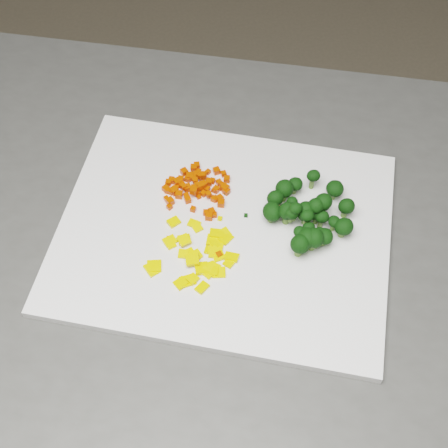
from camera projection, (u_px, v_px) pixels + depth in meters
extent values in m
cube|color=#444442|center=(219.00, 365.00, 1.16)|extent=(1.10, 0.96, 0.90)
cube|color=white|center=(224.00, 231.00, 0.78)|extent=(0.51, 0.46, 0.01)
cube|color=red|center=(169.00, 207.00, 0.79)|extent=(0.01, 0.01, 0.01)
cube|color=red|center=(224.00, 174.00, 0.82)|extent=(0.01, 0.01, 0.01)
cube|color=red|center=(204.00, 175.00, 0.82)|extent=(0.01, 0.01, 0.01)
cube|color=red|center=(181.00, 179.00, 0.82)|extent=(0.01, 0.01, 0.01)
cube|color=red|center=(204.00, 184.00, 0.80)|extent=(0.01, 0.01, 0.01)
cube|color=red|center=(212.00, 215.00, 0.78)|extent=(0.01, 0.01, 0.01)
cube|color=red|center=(207.00, 189.00, 0.81)|extent=(0.01, 0.01, 0.01)
cube|color=red|center=(172.00, 180.00, 0.82)|extent=(0.01, 0.01, 0.01)
cube|color=red|center=(182.00, 185.00, 0.81)|extent=(0.01, 0.01, 0.01)
cube|color=red|center=(199.00, 172.00, 0.82)|extent=(0.01, 0.01, 0.01)
cube|color=red|center=(194.00, 188.00, 0.80)|extent=(0.01, 0.01, 0.01)
cube|color=red|center=(195.00, 175.00, 0.82)|extent=(0.01, 0.01, 0.01)
cube|color=red|center=(197.00, 185.00, 0.80)|extent=(0.01, 0.01, 0.01)
cube|color=red|center=(221.00, 184.00, 0.81)|extent=(0.01, 0.01, 0.01)
cube|color=red|center=(187.00, 188.00, 0.81)|extent=(0.01, 0.01, 0.01)
cube|color=red|center=(215.00, 215.00, 0.78)|extent=(0.01, 0.01, 0.01)
cube|color=red|center=(196.00, 189.00, 0.80)|extent=(0.01, 0.01, 0.01)
cube|color=red|center=(179.00, 182.00, 0.81)|extent=(0.01, 0.01, 0.01)
cube|color=red|center=(174.00, 191.00, 0.80)|extent=(0.01, 0.01, 0.01)
cube|color=red|center=(194.00, 190.00, 0.79)|extent=(0.01, 0.01, 0.01)
cube|color=red|center=(216.00, 199.00, 0.80)|extent=(0.01, 0.01, 0.01)
cube|color=red|center=(219.00, 182.00, 0.81)|extent=(0.01, 0.01, 0.01)
cube|color=red|center=(188.00, 179.00, 0.82)|extent=(0.01, 0.01, 0.01)
cube|color=red|center=(206.00, 213.00, 0.79)|extent=(0.01, 0.01, 0.01)
cube|color=red|center=(188.00, 200.00, 0.80)|extent=(0.01, 0.01, 0.01)
cube|color=red|center=(194.00, 168.00, 0.83)|extent=(0.01, 0.01, 0.01)
cube|color=red|center=(197.00, 193.00, 0.80)|extent=(0.01, 0.01, 0.01)
cube|color=red|center=(221.00, 203.00, 0.79)|extent=(0.01, 0.01, 0.01)
cube|color=red|center=(203.00, 188.00, 0.81)|extent=(0.01, 0.01, 0.01)
cube|color=red|center=(214.00, 190.00, 0.81)|extent=(0.01, 0.01, 0.01)
cube|color=red|center=(168.00, 190.00, 0.81)|extent=(0.01, 0.01, 0.01)
cube|color=red|center=(212.00, 181.00, 0.82)|extent=(0.01, 0.01, 0.01)
cube|color=red|center=(166.00, 189.00, 0.81)|extent=(0.01, 0.01, 0.01)
cube|color=red|center=(190.00, 177.00, 0.82)|extent=(0.01, 0.01, 0.01)
cube|color=red|center=(202.00, 175.00, 0.81)|extent=(0.01, 0.01, 0.01)
cube|color=red|center=(170.00, 201.00, 0.79)|extent=(0.01, 0.01, 0.01)
cube|color=red|center=(195.00, 181.00, 0.81)|extent=(0.01, 0.01, 0.01)
cube|color=red|center=(227.00, 179.00, 0.82)|extent=(0.01, 0.01, 0.01)
cube|color=red|center=(225.00, 188.00, 0.81)|extent=(0.01, 0.01, 0.01)
cube|color=red|center=(171.00, 191.00, 0.81)|extent=(0.01, 0.01, 0.01)
cube|color=red|center=(197.00, 165.00, 0.83)|extent=(0.01, 0.01, 0.01)
cube|color=red|center=(168.00, 183.00, 0.81)|extent=(0.01, 0.01, 0.01)
cube|color=red|center=(178.00, 182.00, 0.81)|extent=(0.01, 0.01, 0.01)
cube|color=red|center=(209.00, 194.00, 0.80)|extent=(0.01, 0.01, 0.01)
cube|color=red|center=(214.00, 199.00, 0.80)|extent=(0.01, 0.01, 0.01)
cube|color=red|center=(200.00, 176.00, 0.81)|extent=(0.01, 0.01, 0.01)
cube|color=red|center=(209.00, 182.00, 0.81)|extent=(0.01, 0.01, 0.01)
cube|color=red|center=(177.00, 193.00, 0.80)|extent=(0.01, 0.01, 0.01)
cube|color=red|center=(208.00, 172.00, 0.82)|extent=(0.01, 0.01, 0.01)
cube|color=red|center=(179.00, 195.00, 0.80)|extent=(0.01, 0.01, 0.01)
cube|color=red|center=(217.00, 171.00, 0.82)|extent=(0.01, 0.01, 0.01)
cube|color=red|center=(193.00, 178.00, 0.81)|extent=(0.01, 0.01, 0.01)
cube|color=red|center=(166.00, 199.00, 0.80)|extent=(0.01, 0.01, 0.01)
cube|color=red|center=(200.00, 186.00, 0.80)|extent=(0.01, 0.01, 0.01)
cube|color=red|center=(216.00, 189.00, 0.81)|extent=(0.01, 0.01, 0.01)
cube|color=red|center=(209.00, 216.00, 0.78)|extent=(0.01, 0.01, 0.01)
cube|color=red|center=(226.00, 191.00, 0.80)|extent=(0.01, 0.01, 0.01)
cube|color=red|center=(184.00, 187.00, 0.80)|extent=(0.01, 0.01, 0.01)
cube|color=red|center=(189.00, 178.00, 0.82)|extent=(0.01, 0.01, 0.01)
cube|color=red|center=(212.00, 212.00, 0.79)|extent=(0.01, 0.01, 0.01)
cube|color=red|center=(193.00, 209.00, 0.79)|extent=(0.01, 0.01, 0.01)
cube|color=red|center=(184.00, 172.00, 0.82)|extent=(0.01, 0.01, 0.01)
cube|color=red|center=(203.00, 194.00, 0.80)|extent=(0.01, 0.01, 0.01)
cube|color=red|center=(220.00, 199.00, 0.80)|extent=(0.01, 0.01, 0.01)
cube|color=yellow|center=(212.00, 268.00, 0.74)|extent=(0.02, 0.02, 0.00)
cube|color=yellow|center=(229.00, 263.00, 0.75)|extent=(0.02, 0.02, 0.00)
cube|color=yellow|center=(214.00, 267.00, 0.74)|extent=(0.02, 0.02, 0.00)
cube|color=yellow|center=(194.00, 224.00, 0.78)|extent=(0.02, 0.02, 0.00)
cube|color=yellow|center=(226.00, 239.00, 0.77)|extent=(0.02, 0.02, 0.00)
cube|color=yellow|center=(183.00, 254.00, 0.75)|extent=(0.02, 0.02, 0.01)
cube|color=yellow|center=(170.00, 244.00, 0.76)|extent=(0.01, 0.02, 0.01)
cube|color=yellow|center=(207.00, 273.00, 0.74)|extent=(0.02, 0.02, 0.01)
cube|color=yellow|center=(211.00, 271.00, 0.74)|extent=(0.01, 0.02, 0.00)
cube|color=yellow|center=(212.00, 271.00, 0.74)|extent=(0.02, 0.02, 0.01)
cube|color=yellow|center=(216.00, 242.00, 0.76)|extent=(0.02, 0.02, 0.01)
cube|color=yellow|center=(224.00, 233.00, 0.77)|extent=(0.02, 0.02, 0.00)
cube|color=yellow|center=(154.00, 266.00, 0.74)|extent=(0.02, 0.02, 0.00)
cube|color=yellow|center=(174.00, 222.00, 0.78)|extent=(0.02, 0.02, 0.01)
cube|color=yellow|center=(184.00, 240.00, 0.76)|extent=(0.02, 0.02, 0.01)
cube|color=yellow|center=(218.00, 255.00, 0.75)|extent=(0.02, 0.02, 0.01)
cube|color=yellow|center=(193.00, 279.00, 0.73)|extent=(0.02, 0.02, 0.01)
cube|color=yellow|center=(192.00, 256.00, 0.75)|extent=(0.02, 0.02, 0.00)
cube|color=yellow|center=(189.00, 253.00, 0.75)|extent=(0.02, 0.01, 0.00)
cube|color=yellow|center=(191.00, 254.00, 0.75)|extent=(0.02, 0.02, 0.00)
cube|color=yellow|center=(184.00, 240.00, 0.76)|extent=(0.02, 0.01, 0.01)
cube|color=yellow|center=(231.00, 257.00, 0.75)|extent=(0.02, 0.02, 0.01)
cube|color=yellow|center=(219.00, 272.00, 0.74)|extent=(0.02, 0.02, 0.00)
cube|color=yellow|center=(197.00, 227.00, 0.78)|extent=(0.01, 0.02, 0.01)
cube|color=yellow|center=(202.00, 288.00, 0.73)|extent=(0.02, 0.02, 0.00)
cube|color=yellow|center=(196.00, 255.00, 0.75)|extent=(0.02, 0.01, 0.00)
cube|color=yellow|center=(192.00, 259.00, 0.74)|extent=(0.02, 0.02, 0.01)
cube|color=yellow|center=(196.00, 256.00, 0.75)|extent=(0.02, 0.02, 0.01)
cube|color=yellow|center=(215.00, 253.00, 0.75)|extent=(0.02, 0.02, 0.01)
cube|color=yellow|center=(202.00, 268.00, 0.74)|extent=(0.02, 0.02, 0.01)
cube|color=yellow|center=(217.00, 234.00, 0.77)|extent=(0.02, 0.02, 0.01)
cube|color=yellow|center=(210.00, 250.00, 0.76)|extent=(0.02, 0.02, 0.01)
cube|color=yellow|center=(212.00, 240.00, 0.77)|extent=(0.02, 0.02, 0.00)
cube|color=yellow|center=(216.00, 247.00, 0.76)|extent=(0.02, 0.02, 0.00)
cube|color=yellow|center=(181.00, 283.00, 0.73)|extent=(0.02, 0.02, 0.01)
cube|color=yellow|center=(152.00, 269.00, 0.74)|extent=(0.02, 0.02, 0.01)
cube|color=yellow|center=(170.00, 241.00, 0.76)|extent=(0.02, 0.02, 0.01)
cube|color=yellow|center=(216.00, 252.00, 0.75)|extent=(0.02, 0.02, 0.01)
cube|color=yellow|center=(188.00, 281.00, 0.73)|extent=(0.02, 0.02, 0.01)
cube|color=yellow|center=(277.00, 205.00, 0.79)|extent=(0.01, 0.01, 0.00)
cube|color=red|center=(176.00, 188.00, 0.81)|extent=(0.01, 0.01, 0.00)
cube|color=black|center=(226.00, 193.00, 0.81)|extent=(0.01, 0.01, 0.00)
cube|color=yellow|center=(191.00, 252.00, 0.76)|extent=(0.00, 0.00, 0.00)
cube|color=yellow|center=(220.00, 219.00, 0.78)|extent=(0.01, 0.01, 0.00)
cube|color=yellow|center=(220.00, 202.00, 0.80)|extent=(0.01, 0.01, 0.00)
cube|color=red|center=(199.00, 197.00, 0.80)|extent=(0.01, 0.01, 0.00)
cube|color=red|center=(186.00, 196.00, 0.80)|extent=(0.01, 0.01, 0.00)
cube|color=black|center=(246.00, 215.00, 0.79)|extent=(0.01, 0.01, 0.00)
cube|color=red|center=(219.00, 255.00, 0.75)|extent=(0.01, 0.01, 0.00)
cube|color=red|center=(169.00, 238.00, 0.77)|extent=(0.01, 0.01, 0.00)
cube|color=yellow|center=(211.00, 214.00, 0.79)|extent=(0.01, 0.01, 0.00)
cube|color=red|center=(209.00, 193.00, 0.81)|extent=(0.01, 0.01, 0.00)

